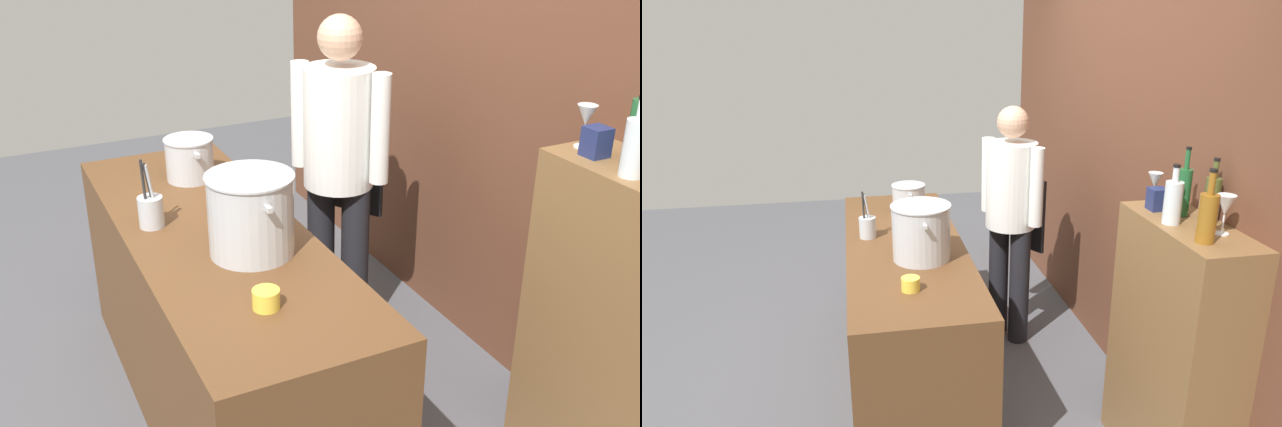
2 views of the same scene
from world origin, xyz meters
TOP-DOWN VIEW (x-y plane):
  - ground_plane at (0.00, 0.00)m, footprint 8.00×8.00m
  - brick_back_panel at (0.00, 1.40)m, footprint 4.40×0.10m
  - prep_counter at (0.00, 0.00)m, footprint 2.08×0.70m
  - bar_cabinet at (1.08, 1.19)m, footprint 0.76×0.32m
  - chef at (-0.36, 0.76)m, footprint 0.46×0.41m
  - stockpot_large at (0.25, 0.07)m, footprint 0.40×0.34m
  - stockpot_small at (-0.59, 0.09)m, footprint 0.30×0.23m
  - utensil_crock at (-0.15, -0.21)m, footprint 0.10×0.10m
  - butter_jar at (0.65, -0.03)m, footprint 0.09×0.09m
  - wine_bottle_clear at (1.05, 1.11)m, footprint 0.08×0.08m
  - wine_bottle_green at (0.96, 1.22)m, footprint 0.06×0.06m
  - wine_glass_short at (0.76, 1.18)m, footprint 0.07×0.07m
  - spice_tin_navy at (0.85, 1.14)m, footprint 0.08×0.08m

SIDE VIEW (x-z plane):
  - ground_plane at x=0.00m, z-range 0.00..0.00m
  - prep_counter at x=0.00m, z-range 0.00..0.90m
  - bar_cabinet at x=1.08m, z-range 0.00..1.32m
  - butter_jar at x=0.65m, z-range 0.90..0.97m
  - chef at x=-0.36m, z-range 0.13..1.79m
  - utensil_crock at x=-0.15m, z-range 0.82..1.12m
  - stockpot_small at x=-0.59m, z-range 0.90..1.10m
  - stockpot_large at x=0.25m, z-range 0.90..1.22m
  - spice_tin_navy at x=0.85m, z-range 1.32..1.43m
  - wine_bottle_clear at x=1.05m, z-range 1.29..1.56m
  - wine_glass_short at x=0.76m, z-range 1.35..1.51m
  - wine_bottle_green at x=0.96m, z-range 1.28..1.60m
  - brick_back_panel at x=0.00m, z-range 0.00..3.00m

